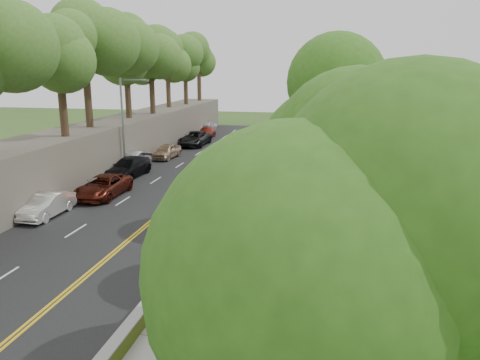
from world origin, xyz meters
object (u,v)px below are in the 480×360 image
Objects in this scene: car_2 at (103,186)px; streetlight at (125,119)px; person_far at (303,163)px; painter_0 at (241,190)px; car_1 at (47,205)px; construction_barrel at (308,156)px; signpost at (204,225)px; concrete_block at (269,218)px.

streetlight is at bearing 101.57° from car_2.
person_far reaches higher than car_2.
streetlight is at bearing 58.81° from painter_0.
streetlight is 15.37m from person_far.
construction_barrel is at bearing 54.35° from car_1.
car_2 is at bearing 75.80° from car_1.
signpost is 0.59× the size of car_2.
person_far reaches higher than construction_barrel.
signpost reaches higher than painter_0.
construction_barrel is 0.19× the size of car_2.
concrete_block is 12.78m from car_2.
streetlight is 8.31m from car_2.
streetlight reaches higher than car_2.
car_2 is (1.22, 4.78, 0.03)m from car_1.
concrete_block is 13.80m from person_far.
concrete_block is (13.66, -11.00, -4.15)m from streetlight.
signpost reaches higher than car_2.
car_2 is at bearing 39.45° from person_far.
painter_0 reaches higher than concrete_block.
painter_0 is at bearing 120.29° from concrete_block.
car_1 is at bearing 48.03° from person_far.
concrete_block is 4.88m from painter_0.
streetlight is 1.52× the size of car_2.
signpost is at bearing -109.67° from concrete_block.
person_far reaches higher than concrete_block.
streetlight is 1.88× the size of car_1.
streetlight is at bearing 141.16° from concrete_block.
construction_barrel is at bearing 28.86° from streetlight.
person_far is at bearing 80.95° from signpost.
person_far is (3.15, 19.77, -1.02)m from signpost.
person_far is (14.66, 2.75, -3.70)m from streetlight.
car_1 is 0.81× the size of car_2.
painter_0 is (10.97, 5.19, 0.20)m from car_1.
signpost reaches higher than concrete_block.
streetlight is 2.58× the size of signpost.
painter_0 is at bearing -103.36° from construction_barrel.
signpost is 25.40m from construction_barrel.
streetlight is at bearing 124.08° from signpost.
person_far reaches higher than car_1.
streetlight reaches higher than painter_0.
concrete_block is at bearing -38.84° from streetlight.
concrete_block is at bearing -17.15° from car_2.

